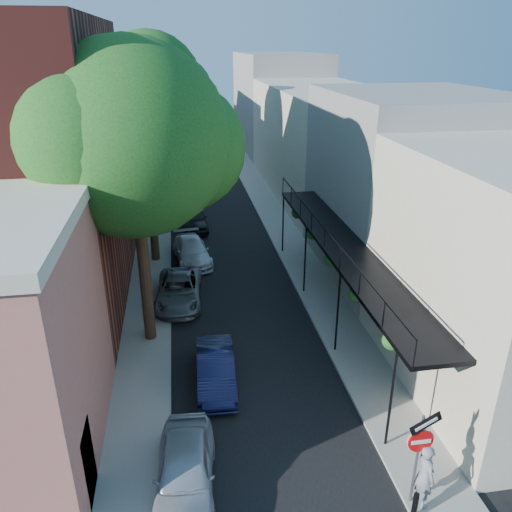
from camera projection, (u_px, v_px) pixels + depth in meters
name	position (u px, v px, depth m)	size (l,w,h in m)	color
road_surface	(210.00, 196.00, 38.89)	(6.00, 64.00, 0.01)	black
sidewalk_left	(158.00, 198.00, 38.30)	(2.00, 64.00, 0.12)	gray
sidewalk_right	(260.00, 193.00, 39.44)	(2.00, 64.00, 0.12)	gray
buildings_left	(74.00, 138.00, 34.49)	(10.10, 59.10, 12.00)	tan
buildings_right	(326.00, 137.00, 37.97)	(9.80, 55.00, 10.00)	beige
sign_post	(420.00, 444.00, 12.21)	(0.89, 0.17, 2.99)	#595B60
bollard	(415.00, 506.00, 12.36)	(0.14, 0.14, 0.80)	black
oak_near	(145.00, 142.00, 17.39)	(7.48, 6.80, 11.42)	#341E14
oak_mid	(153.00, 130.00, 24.93)	(6.60, 6.00, 10.20)	#341E14
oak_far	(157.00, 89.00, 32.67)	(7.70, 7.00, 11.90)	#341E14
parked_car_a	(185.00, 471.00, 13.19)	(1.58, 3.92, 1.34)	#9BA1AB
parked_car_b	(216.00, 369.00, 17.36)	(1.29, 3.71, 1.22)	#111537
parked_car_c	(179.00, 290.00, 22.87)	(2.02, 4.37, 1.22)	slate
parked_car_d	(192.00, 251.00, 27.15)	(1.72, 4.23, 1.23)	silver
parked_car_e	(193.00, 218.00, 31.95)	(1.63, 4.05, 1.38)	black
parked_car_f	(180.00, 198.00, 35.98)	(1.48, 4.25, 1.40)	gray
parked_car_g	(190.00, 180.00, 40.96)	(2.12, 4.60, 1.28)	gray
pedestrian	(425.00, 475.00, 12.59)	(0.67, 0.44, 1.85)	gray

